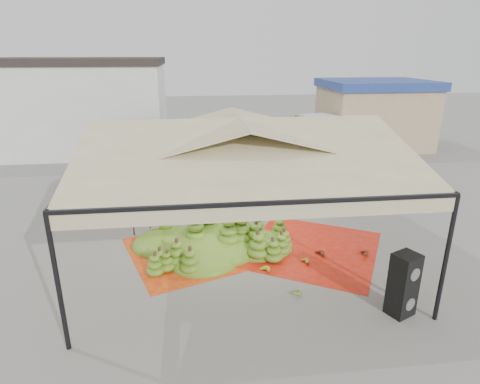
{
  "coord_description": "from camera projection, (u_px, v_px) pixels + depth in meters",
  "views": [
    {
      "loc": [
        -1.31,
        -11.06,
        5.75
      ],
      "look_at": [
        0.2,
        1.5,
        1.3
      ],
      "focal_mm": 30.0,
      "sensor_mm": 36.0,
      "label": 1
    }
  ],
  "objects": [
    {
      "name": "banana_heap",
      "position": [
        215.0,
        230.0,
        12.32
      ],
      "size": [
        6.44,
        5.95,
        1.11
      ],
      "primitive_type": "ellipsoid",
      "rotation": [
        0.0,
        0.0,
        0.4
      ],
      "color": "#4B7B19",
      "rests_on": "ground"
    },
    {
      "name": "vendor",
      "position": [
        251.0,
        174.0,
        17.13
      ],
      "size": [
        0.64,
        0.47,
        1.59
      ],
      "primitive_type": "imported",
      "rotation": [
        0.0,
        0.0,
        3.31
      ],
      "color": "gray",
      "rests_on": "ground"
    },
    {
      "name": "hand_red_b",
      "position": [
        318.0,
        252.0,
        11.89
      ],
      "size": [
        0.55,
        0.48,
        0.21
      ],
      "primitive_type": "ellipsoid",
      "rotation": [
        0.0,
        0.0,
        0.22
      ],
      "color": "#572514",
      "rests_on": "ground"
    },
    {
      "name": "hand_green",
      "position": [
        295.0,
        291.0,
        10.03
      ],
      "size": [
        0.51,
        0.5,
        0.18
      ],
      "primitive_type": "ellipsoid",
      "rotation": [
        0.0,
        0.0,
        -0.69
      ],
      "color": "#41831B",
      "rests_on": "ground"
    },
    {
      "name": "banana_leaves",
      "position": [
        142.0,
        233.0,
        13.45
      ],
      "size": [
        0.96,
        1.36,
        3.7
      ],
      "primitive_type": null,
      "color": "#3A6F1D",
      "rests_on": "ground"
    },
    {
      "name": "building_tan",
      "position": [
        374.0,
        113.0,
        25.03
      ],
      "size": [
        6.3,
        5.3,
        4.1
      ],
      "color": "tan",
      "rests_on": "ground"
    },
    {
      "name": "building_white",
      "position": [
        42.0,
        106.0,
        23.49
      ],
      "size": [
        14.3,
        6.3,
        5.4
      ],
      "color": "silver",
      "rests_on": "ground"
    },
    {
      "name": "speaker_stack",
      "position": [
        403.0,
        285.0,
        9.07
      ],
      "size": [
        0.7,
        0.67,
        1.53
      ],
      "rotation": [
        0.0,
        0.0,
        0.43
      ],
      "color": "black",
      "rests_on": "ground"
    },
    {
      "name": "ground",
      "position": [
        239.0,
        248.0,
        12.41
      ],
      "size": [
        90.0,
        90.0,
        0.0
      ],
      "primitive_type": "plane",
      "color": "slate",
      "rests_on": "ground"
    },
    {
      "name": "hand_yellow_a",
      "position": [
        303.0,
        261.0,
        11.45
      ],
      "size": [
        0.53,
        0.47,
        0.2
      ],
      "primitive_type": "ellipsoid",
      "rotation": [
        0.0,
        0.0,
        0.29
      ],
      "color": "gold",
      "rests_on": "ground"
    },
    {
      "name": "truck_right",
      "position": [
        289.0,
        135.0,
        21.81
      ],
      "size": [
        7.13,
        4.48,
        2.32
      ],
      "rotation": [
        0.0,
        0.0,
        0.35
      ],
      "color": "#522F1B",
      "rests_on": "ground"
    },
    {
      "name": "tarp_left",
      "position": [
        196.0,
        250.0,
        12.24
      ],
      "size": [
        4.77,
        4.66,
        0.01
      ],
      "primitive_type": "cube",
      "rotation": [
        0.0,
        0.0,
        0.35
      ],
      "color": "orange",
      "rests_on": "ground"
    },
    {
      "name": "hand_yellow_b",
      "position": [
        263.0,
        269.0,
        10.99
      ],
      "size": [
        0.6,
        0.58,
        0.21
      ],
      "primitive_type": "ellipsoid",
      "rotation": [
        0.0,
        0.0,
        0.64
      ],
      "color": "#B59524",
      "rests_on": "ground"
    },
    {
      "name": "canopy_tent",
      "position": [
        239.0,
        143.0,
        11.32
      ],
      "size": [
        8.1,
        8.1,
        4.0
      ],
      "color": "black",
      "rests_on": "ground"
    },
    {
      "name": "hand_red_a",
      "position": [
        362.0,
        252.0,
        11.91
      ],
      "size": [
        0.56,
        0.5,
        0.22
      ],
      "primitive_type": "ellipsoid",
      "rotation": [
        0.0,
        0.0,
        -0.21
      ],
      "color": "#5E2215",
      "rests_on": "ground"
    },
    {
      "name": "tarp_right",
      "position": [
        312.0,
        249.0,
        12.35
      ],
      "size": [
        5.23,
        5.3,
        0.01
      ],
      "primitive_type": "cube",
      "rotation": [
        0.0,
        0.0,
        -0.52
      ],
      "color": "red",
      "rests_on": "ground"
    },
    {
      "name": "hanging_bunches",
      "position": [
        285.0,
        171.0,
        11.05
      ],
      "size": [
        1.74,
        0.24,
        0.2
      ],
      "color": "#4E7117",
      "rests_on": "ground"
    },
    {
      "name": "truck_left",
      "position": [
        192.0,
        139.0,
        20.36
      ],
      "size": [
        7.45,
        3.55,
        2.46
      ],
      "rotation": [
        0.0,
        0.0,
        0.16
      ],
      "color": "#4C2A19",
      "rests_on": "ground"
    }
  ]
}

